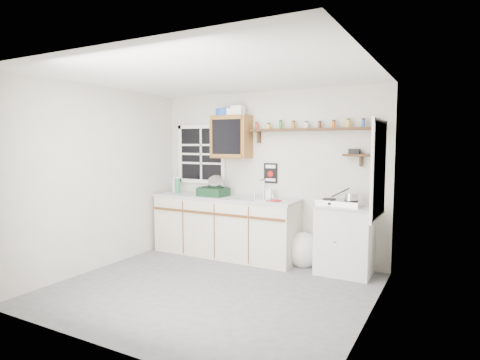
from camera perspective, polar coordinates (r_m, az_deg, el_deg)
name	(u,v)px	position (r m, az deg, el deg)	size (l,w,h in m)	color
room	(211,184)	(4.68, -4.20, -0.63)	(3.64, 3.24, 2.54)	#505052
main_cabinet	(225,226)	(6.19, -2.18, -6.55)	(2.31, 0.63, 0.92)	beige
right_cabinet	(345,240)	(5.53, 14.69, -8.21)	(0.73, 0.57, 0.91)	beige
sink	(256,198)	(5.87, 2.34, -2.56)	(0.52, 0.44, 0.29)	silver
upper_cabinet	(231,137)	(6.17, -1.26, 6.15)	(0.60, 0.32, 0.65)	brown
upper_cabinet_clutter	(229,112)	(6.21, -1.57, 9.69)	(0.47, 0.24, 0.14)	#1A42AF
spice_shelf	(313,129)	(5.71, 10.38, 7.15)	(1.91, 0.18, 0.33)	#321A0E
secondary_shelf	(359,155)	(5.56, 16.52, 3.48)	(0.45, 0.16, 0.24)	#321A0E
warning_sign	(271,173)	(6.04, 4.38, 0.98)	(0.22, 0.02, 0.30)	black
window_back	(201,154)	(6.64, -5.53, 3.69)	(0.93, 0.03, 0.98)	black
window_right	(379,169)	(4.53, 19.20, 1.45)	(0.03, 0.78, 1.08)	black
water_bottles	(176,185)	(6.63, -9.07, -0.76)	(0.19, 0.13, 0.27)	#AFC3CE
dish_rack	(214,189)	(6.16, -3.70, -1.33)	(0.45, 0.35, 0.32)	black
soap_bottle	(270,192)	(5.92, 4.26, -1.68)	(0.09, 0.09, 0.19)	silver
rag	(276,201)	(5.62, 5.13, -2.95)	(0.12, 0.11, 0.02)	maroon
hotplate	(340,203)	(5.44, 14.04, -3.15)	(0.61, 0.37, 0.08)	silver
saucepan	(351,197)	(5.40, 15.48, -2.32)	(0.38, 0.25, 0.17)	silver
trash_bag	(303,250)	(5.83, 9.01, -9.79)	(0.46, 0.41, 0.52)	silver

